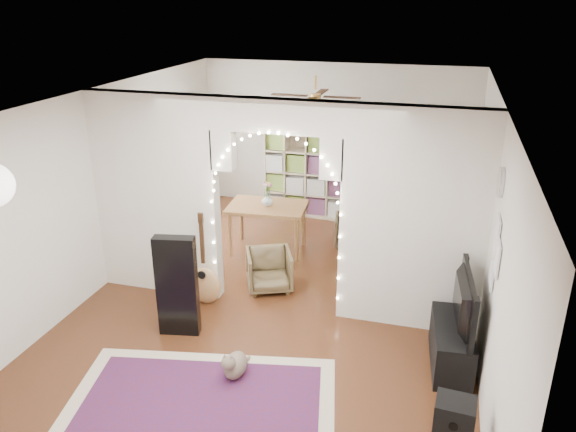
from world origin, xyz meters
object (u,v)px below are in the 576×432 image
(bookcase, at_px, (308,172))
(dining_chair_right, at_px, (352,231))
(acoustic_guitar, at_px, (204,271))
(dining_chair_left, at_px, (269,270))
(dining_table, at_px, (267,210))
(media_console, at_px, (451,345))

(bookcase, bearing_deg, dining_chair_right, -42.79)
(acoustic_guitar, bearing_deg, dining_chair_left, 41.24)
(acoustic_guitar, height_order, dining_table, acoustic_guitar)
(acoustic_guitar, relative_size, dining_chair_left, 1.78)
(acoustic_guitar, bearing_deg, media_console, -9.76)
(bookcase, distance_m, dining_chair_right, 1.67)
(dining_table, bearing_deg, dining_chair_right, 18.03)
(bookcase, bearing_deg, dining_chair_left, -80.15)
(bookcase, height_order, dining_chair_left, bookcase)
(acoustic_guitar, distance_m, dining_table, 1.85)
(bookcase, bearing_deg, acoustic_guitar, -91.87)
(media_console, height_order, dining_chair_left, dining_chair_left)
(bookcase, xyz_separation_m, dining_chair_right, (1.04, -1.20, -0.55))
(acoustic_guitar, height_order, dining_chair_right, acoustic_guitar)
(dining_table, bearing_deg, bookcase, 78.07)
(media_console, bearing_deg, bookcase, 117.88)
(acoustic_guitar, height_order, bookcase, bookcase)
(bookcase, bearing_deg, dining_table, -91.08)
(dining_chair_left, height_order, dining_chair_right, dining_chair_left)
(dining_chair_left, bearing_deg, bookcase, 69.58)
(media_console, height_order, dining_chair_right, dining_chair_right)
(dining_chair_left, bearing_deg, dining_chair_right, 39.66)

